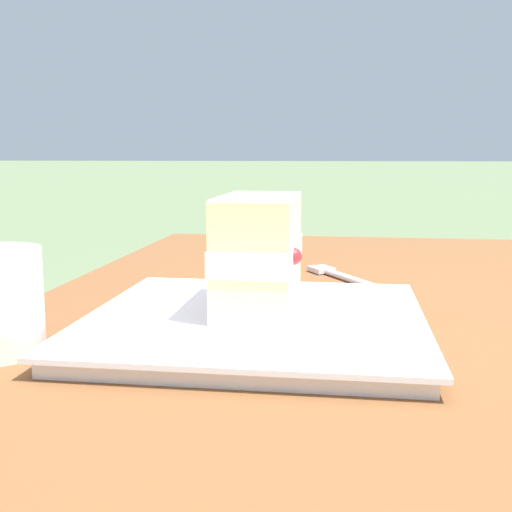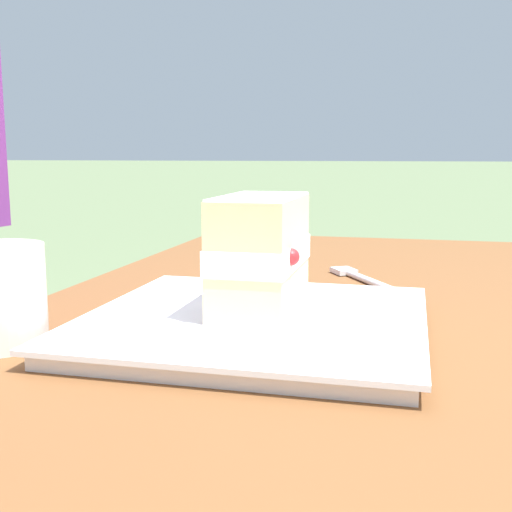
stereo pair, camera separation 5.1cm
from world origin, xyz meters
name	(u,v)px [view 1 (the left image)]	position (x,y,z in m)	size (l,w,h in m)	color
dessert_plate	(256,323)	(0.06, 0.24, 0.76)	(0.27, 0.27, 0.02)	white
cake_slice	(259,253)	(0.07, 0.24, 0.82)	(0.12, 0.07, 0.10)	beige
dessert_fork	(346,278)	(0.28, 0.17, 0.76)	(0.15, 0.10, 0.01)	silver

